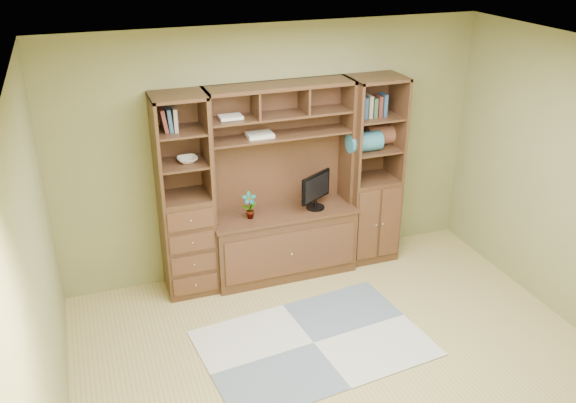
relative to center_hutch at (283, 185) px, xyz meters
name	(u,v)px	position (x,y,z in m)	size (l,w,h in m)	color
room	(359,238)	(0.00, -1.73, 0.28)	(4.60, 4.10, 2.64)	tan
center_hutch	(283,185)	(0.00, 0.00, 0.00)	(1.54, 0.53, 2.05)	#442917
left_tower	(185,198)	(-1.00, 0.04, 0.00)	(0.50, 0.45, 2.05)	#442917
right_tower	(372,171)	(1.02, 0.04, 0.00)	(0.55, 0.45, 2.05)	#442917
rug	(314,343)	(-0.15, -1.26, -1.02)	(1.97, 1.31, 0.01)	#9CA1A1
monitor	(316,185)	(0.34, -0.03, -0.03)	(0.44, 0.19, 0.53)	black
orchid	(249,206)	(-0.37, -0.03, -0.15)	(0.15, 0.10, 0.29)	#A45637
magazines	(260,135)	(-0.21, 0.09, 0.54)	(0.26, 0.19, 0.04)	beige
bowl	(187,160)	(-0.95, 0.04, 0.39)	(0.19, 0.19, 0.05)	white
blanket_teal	(365,142)	(0.89, -0.01, 0.37)	(0.35, 0.20, 0.20)	#306D7F
blanket_red	(383,135)	(1.18, 0.12, 0.37)	(0.38, 0.21, 0.21)	brown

